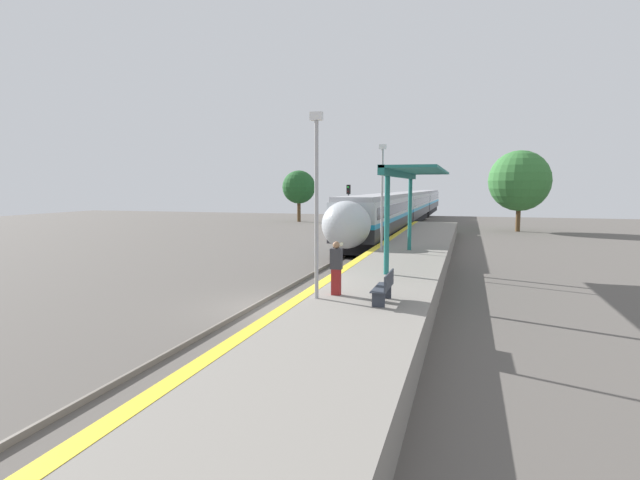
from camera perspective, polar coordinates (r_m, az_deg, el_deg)
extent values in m
plane|color=#56514C|center=(18.40, -5.10, -7.70)|extent=(120.00, 120.00, 0.00)
cube|color=slate|center=(18.65, -7.17, -7.29)|extent=(0.08, 90.00, 0.15)
cube|color=slate|center=(18.13, -2.96, -7.64)|extent=(0.08, 90.00, 0.15)
cube|color=black|center=(39.47, 6.85, 0.59)|extent=(2.55, 18.77, 0.78)
cube|color=#28282D|center=(39.40, 6.86, 1.78)|extent=(2.89, 20.40, 0.86)
cube|color=#198CBF|center=(39.36, 6.87, 2.62)|extent=(2.91, 20.40, 0.30)
cube|color=#B2B7BC|center=(39.32, 6.89, 3.79)|extent=(2.89, 20.40, 1.31)
cube|color=black|center=(39.33, 6.89, 3.69)|extent=(2.92, 18.77, 0.72)
cube|color=#9E9EA3|center=(39.30, 6.90, 4.96)|extent=(2.61, 20.40, 0.30)
cylinder|color=black|center=(32.39, 3.35, -0.82)|extent=(0.12, 0.95, 0.95)
cylinder|color=black|center=(32.10, 5.86, -0.91)|extent=(0.12, 0.95, 0.95)
cylinder|color=black|center=(34.52, 4.19, -0.40)|extent=(0.12, 0.95, 0.95)
cylinder|color=black|center=(34.25, 6.54, -0.48)|extent=(0.12, 0.95, 0.95)
cylinder|color=black|center=(44.73, 7.08, 1.06)|extent=(0.12, 0.95, 0.95)
cylinder|color=black|center=(44.52, 8.90, 1.01)|extent=(0.12, 0.95, 0.95)
cylinder|color=black|center=(46.90, 7.52, 1.29)|extent=(0.12, 0.95, 0.95)
cylinder|color=black|center=(46.69, 9.27, 1.24)|extent=(0.12, 0.95, 0.95)
ellipsoid|color=#B2B7BC|center=(28.35, 3.02, 1.76)|extent=(2.78, 3.13, 2.72)
ellipsoid|color=black|center=(27.94, 2.84, 2.61)|extent=(2.03, 1.83, 1.38)
sphere|color=#F9F4CC|center=(27.31, 2.43, -0.48)|extent=(0.24, 0.24, 0.24)
cube|color=black|center=(60.41, 10.27, 2.45)|extent=(2.55, 18.77, 0.78)
cube|color=#28282D|center=(60.37, 10.29, 3.22)|extent=(2.89, 20.40, 0.86)
cube|color=#198CBF|center=(60.34, 10.30, 3.77)|extent=(2.91, 20.40, 0.30)
cube|color=#B2B7BC|center=(60.32, 10.31, 4.54)|extent=(2.89, 20.40, 1.31)
cube|color=black|center=(60.32, 10.31, 4.47)|extent=(2.92, 18.77, 0.72)
cube|color=#9E9EA3|center=(60.30, 10.33, 5.30)|extent=(2.61, 20.40, 0.30)
cylinder|color=black|center=(53.16, 8.61, 1.84)|extent=(0.12, 0.95, 0.95)
cylinder|color=black|center=(52.98, 10.15, 1.80)|extent=(0.12, 0.95, 0.95)
cylinder|color=black|center=(55.34, 8.93, 2.00)|extent=(0.12, 0.95, 0.95)
cylinder|color=black|center=(55.16, 10.41, 1.96)|extent=(0.12, 0.95, 0.95)
cylinder|color=black|center=(65.68, 10.15, 2.62)|extent=(0.12, 0.95, 0.95)
cylinder|color=black|center=(65.54, 11.41, 2.59)|extent=(0.12, 0.95, 0.95)
cylinder|color=black|center=(67.87, 10.36, 2.72)|extent=(0.12, 0.95, 0.95)
cylinder|color=black|center=(67.73, 11.58, 2.69)|extent=(0.12, 0.95, 0.95)
cube|color=black|center=(81.49, 11.94, 3.34)|extent=(2.55, 18.77, 0.78)
cube|color=#28282D|center=(81.46, 11.95, 3.92)|extent=(2.89, 20.40, 0.86)
cube|color=#198CBF|center=(81.44, 11.96, 4.32)|extent=(2.91, 20.40, 0.30)
cube|color=#B2B7BC|center=(81.42, 11.97, 4.89)|extent=(2.89, 20.40, 1.31)
cube|color=black|center=(81.42, 11.97, 4.84)|extent=(2.92, 18.77, 0.72)
cube|color=#9E9EA3|center=(81.41, 11.98, 5.46)|extent=(2.61, 20.40, 0.30)
cylinder|color=black|center=(74.18, 10.90, 3.00)|extent=(0.12, 0.95, 0.95)
cylinder|color=black|center=(74.05, 12.01, 2.97)|extent=(0.12, 0.95, 0.95)
cylinder|color=black|center=(76.36, 11.07, 3.08)|extent=(0.12, 0.95, 0.95)
cylinder|color=black|center=(76.24, 12.15, 3.05)|extent=(0.12, 0.95, 0.95)
cylinder|color=black|center=(86.76, 11.74, 3.42)|extent=(0.12, 0.95, 0.95)
cylinder|color=black|center=(86.65, 12.69, 3.39)|extent=(0.12, 0.95, 0.95)
cylinder|color=black|center=(88.95, 11.87, 3.48)|extent=(0.12, 0.95, 0.95)
cylinder|color=black|center=(88.84, 12.79, 3.45)|extent=(0.12, 0.95, 0.95)
cube|color=gray|center=(17.30, 6.26, -6.83)|extent=(4.05, 64.00, 1.04)
cube|color=yellow|center=(17.60, 0.40, -4.83)|extent=(0.40, 64.00, 0.01)
cube|color=#2D333D|center=(14.08, 6.69, -6.80)|extent=(0.36, 0.06, 0.42)
cube|color=#2D333D|center=(15.21, 7.46, -5.83)|extent=(0.36, 0.06, 0.42)
cube|color=#2D333D|center=(14.60, 7.11, -5.44)|extent=(0.44, 1.57, 0.03)
cube|color=#2D333D|center=(14.52, 7.90, -4.56)|extent=(0.04, 1.57, 0.44)
cube|color=maroon|center=(15.51, 1.86, -4.82)|extent=(0.28, 0.20, 0.81)
cube|color=#333338|center=(15.39, 1.87, -2.16)|extent=(0.36, 0.22, 0.64)
sphere|color=#936B4C|center=(15.33, 1.87, -0.57)|extent=(0.22, 0.22, 0.22)
cylinder|color=#59595E|center=(38.12, 3.26, 2.40)|extent=(0.14, 0.14, 3.82)
cube|color=black|center=(38.04, 3.28, 5.80)|extent=(0.28, 0.20, 0.70)
sphere|color=#1ED833|center=(37.93, 3.24, 6.05)|extent=(0.14, 0.14, 0.14)
sphere|color=#330A0A|center=(37.93, 3.24, 5.54)|extent=(0.14, 0.14, 0.14)
cylinder|color=#9E9EA3|center=(14.76, -0.41, 3.34)|extent=(0.12, 0.12, 5.26)
cube|color=silver|center=(14.89, -0.42, 13.98)|extent=(0.36, 0.20, 0.24)
cylinder|color=#9E9EA3|center=(26.07, 7.09, 4.50)|extent=(0.12, 0.12, 5.26)
cube|color=silver|center=(26.14, 7.18, 10.54)|extent=(0.36, 0.20, 0.24)
cylinder|color=#1E6B66|center=(19.11, 7.65, 1.77)|extent=(0.20, 0.20, 3.83)
cylinder|color=#1E6B66|center=(26.72, 10.23, 2.96)|extent=(0.20, 0.20, 3.83)
cube|color=#1E6B66|center=(22.87, 9.24, 7.51)|extent=(0.24, 10.70, 0.36)
cube|color=#1E6B66|center=(22.78, 11.51, 7.77)|extent=(2.00, 10.70, 0.10)
cylinder|color=brown|center=(62.58, -2.42, 3.33)|extent=(0.44, 0.44, 2.68)
sphere|color=#1E5123|center=(62.51, -2.44, 6.07)|extent=(4.13, 4.13, 4.13)
cylinder|color=brown|center=(52.54, 21.70, 2.32)|extent=(0.44, 0.44, 2.59)
sphere|color=#337033|center=(52.45, 21.85, 6.30)|extent=(5.88, 5.88, 5.88)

